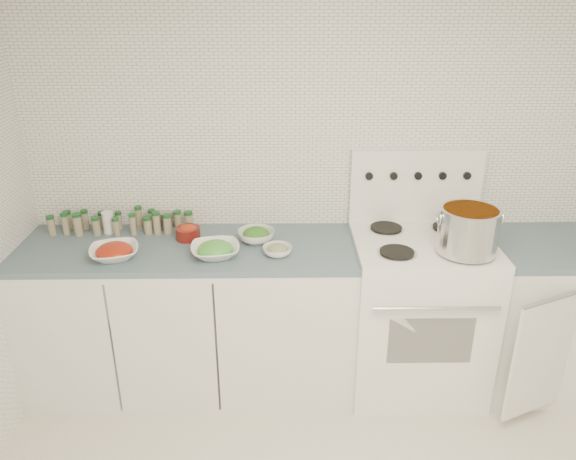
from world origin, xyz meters
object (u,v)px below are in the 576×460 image
object	(u,v)px
stove	(416,308)
bowl_snowpea	(215,250)
stock_pot	(468,228)
bowl_tomato	(114,252)

from	to	relation	value
stove	bowl_snowpea	world-z (taller)	stove
stove	stock_pot	xyz separation A→B (m)	(0.18, -0.17, 0.58)
stove	bowl_snowpea	bearing A→B (deg)	-173.95
stove	stock_pot	distance (m)	0.63
stock_pot	stove	bearing A→B (deg)	135.42
stock_pot	bowl_tomato	size ratio (longest dim) A/B	1.07
stove	bowl_tomato	bearing A→B (deg)	-175.37
bowl_tomato	stove	bearing A→B (deg)	4.63
stove	bowl_tomato	size ratio (longest dim) A/B	4.44
stock_pot	bowl_tomato	distance (m)	1.84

